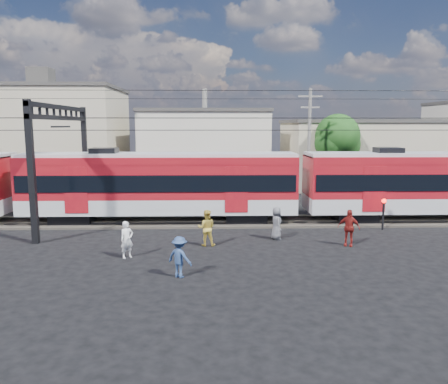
{
  "coord_description": "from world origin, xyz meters",
  "views": [
    {
      "loc": [
        -1.26,
        -17.71,
        5.77
      ],
      "look_at": [
        -0.65,
        5.0,
        2.3
      ],
      "focal_mm": 35.0,
      "sensor_mm": 36.0,
      "label": 1
    }
  ],
  "objects_px": {
    "pedestrian_a": "(127,240)",
    "pedestrian_c": "(180,257)",
    "crossing_signal": "(384,208)",
    "commuter_train": "(163,183)"
  },
  "relations": [
    {
      "from": "pedestrian_a",
      "to": "pedestrian_c",
      "type": "relative_size",
      "value": 1.02
    },
    {
      "from": "crossing_signal",
      "to": "commuter_train",
      "type": "bearing_deg",
      "value": 170.08
    },
    {
      "from": "pedestrian_a",
      "to": "crossing_signal",
      "type": "relative_size",
      "value": 0.91
    },
    {
      "from": "pedestrian_a",
      "to": "commuter_train",
      "type": "bearing_deg",
      "value": 44.86
    },
    {
      "from": "commuter_train",
      "to": "crossing_signal",
      "type": "height_order",
      "value": "commuter_train"
    },
    {
      "from": "pedestrian_c",
      "to": "crossing_signal",
      "type": "bearing_deg",
      "value": -113.99
    },
    {
      "from": "pedestrian_a",
      "to": "pedestrian_c",
      "type": "xyz_separation_m",
      "value": [
        2.5,
        -2.58,
        -0.02
      ]
    },
    {
      "from": "pedestrian_c",
      "to": "crossing_signal",
      "type": "xyz_separation_m",
      "value": [
        10.76,
        7.41,
        0.45
      ]
    },
    {
      "from": "commuter_train",
      "to": "pedestrian_c",
      "type": "distance_m",
      "value": 9.85
    },
    {
      "from": "pedestrian_c",
      "to": "pedestrian_a",
      "type": "bearing_deg",
      "value": -14.4
    }
  ]
}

